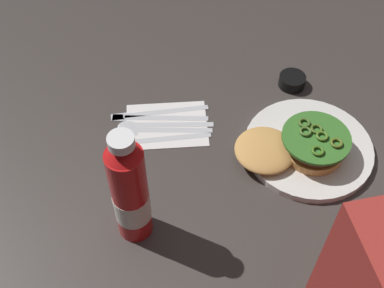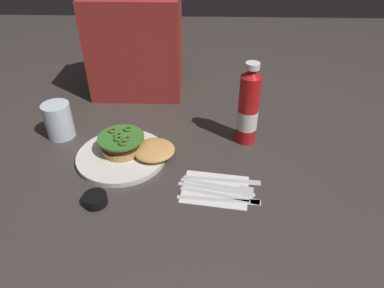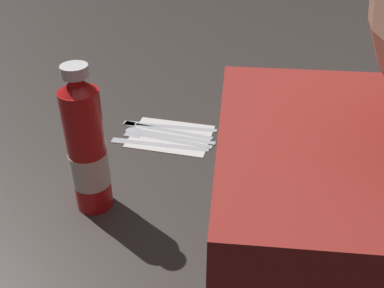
% 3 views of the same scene
% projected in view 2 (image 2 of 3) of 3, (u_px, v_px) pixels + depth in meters
% --- Properties ---
extents(ground_plane, '(3.00, 3.00, 0.00)m').
position_uv_depth(ground_plane, '(142.00, 184.00, 0.89)').
color(ground_plane, '#39332F').
extents(dinner_plate, '(0.25, 0.25, 0.01)m').
position_uv_depth(dinner_plate, '(122.00, 156.00, 0.97)').
color(dinner_plate, silver).
rests_on(dinner_plate, ground_plane).
extents(burger_sandwich, '(0.21, 0.13, 0.05)m').
position_uv_depth(burger_sandwich, '(134.00, 146.00, 0.96)').
color(burger_sandwich, tan).
rests_on(burger_sandwich, dinner_plate).
extents(ketchup_bottle, '(0.06, 0.06, 0.24)m').
position_uv_depth(ketchup_bottle, '(248.00, 109.00, 0.98)').
color(ketchup_bottle, red).
rests_on(ketchup_bottle, ground_plane).
extents(water_glass, '(0.08, 0.08, 0.11)m').
position_uv_depth(water_glass, '(59.00, 120.00, 1.03)').
color(water_glass, silver).
rests_on(water_glass, ground_plane).
extents(condiment_cup, '(0.06, 0.06, 0.03)m').
position_uv_depth(condiment_cup, '(95.00, 200.00, 0.82)').
color(condiment_cup, black).
rests_on(condiment_cup, ground_plane).
extents(napkin, '(0.18, 0.14, 0.00)m').
position_uv_depth(napkin, '(215.00, 189.00, 0.87)').
color(napkin, silver).
rests_on(napkin, ground_plane).
extents(table_knife, '(0.20, 0.03, 0.00)m').
position_uv_depth(table_knife, '(224.00, 199.00, 0.84)').
color(table_knife, silver).
rests_on(table_knife, napkin).
extents(steak_knife, '(0.20, 0.06, 0.00)m').
position_uv_depth(steak_knife, '(225.00, 195.00, 0.85)').
color(steak_knife, silver).
rests_on(steak_knife, napkin).
extents(spoon_utensil, '(0.19, 0.05, 0.00)m').
position_uv_depth(spoon_utensil, '(227.00, 190.00, 0.86)').
color(spoon_utensil, silver).
rests_on(spoon_utensil, napkin).
extents(fork_utensil, '(0.19, 0.06, 0.00)m').
position_uv_depth(fork_utensil, '(223.00, 184.00, 0.88)').
color(fork_utensil, silver).
rests_on(fork_utensil, napkin).
extents(butter_knife, '(0.20, 0.03, 0.00)m').
position_uv_depth(butter_knife, '(227.00, 179.00, 0.89)').
color(butter_knife, silver).
rests_on(butter_knife, napkin).
extents(diner_person, '(0.31, 0.19, 0.51)m').
position_uv_depth(diner_person, '(134.00, 33.00, 1.18)').
color(diner_person, maroon).
rests_on(diner_person, ground_plane).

